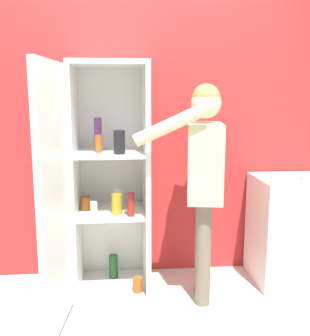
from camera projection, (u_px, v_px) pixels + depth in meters
ground_plane at (148, 331)px, 2.66m from camera, size 12.00×12.00×0.00m
wall_back at (139, 130)px, 3.39m from camera, size 7.00×0.06×2.55m
refrigerator at (100, 184)px, 3.01m from camera, size 0.70×1.16×1.82m
person at (203, 167)px, 2.92m from camera, size 0.70×0.58×1.66m
counter at (295, 229)px, 3.34m from camera, size 0.70×0.55×0.90m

